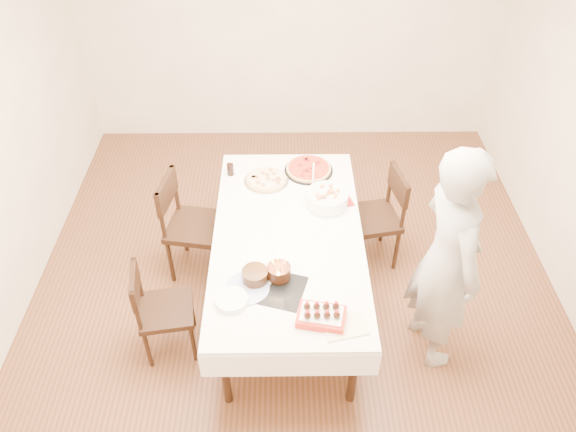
{
  "coord_description": "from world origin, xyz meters",
  "views": [
    {
      "loc": [
        -0.1,
        -3.25,
        3.67
      ],
      "look_at": [
        -0.06,
        -0.12,
        0.94
      ],
      "focal_mm": 35.0,
      "sensor_mm": 36.0,
      "label": 1
    }
  ],
  "objects_px": {
    "pizza_white": "(266,180)",
    "chair_right_savory": "(372,219)",
    "cola_glass": "(230,169)",
    "chair_left_savory": "(196,227)",
    "dining_table": "(288,269)",
    "pizza_pepperoni": "(309,169)",
    "taper_candle": "(313,177)",
    "strawberry_box": "(321,315)",
    "person": "(447,261)",
    "layer_cake": "(255,276)",
    "pasta_bowl": "(327,198)",
    "birthday_cake": "(279,268)",
    "chair_left_dessert": "(166,310)"
  },
  "relations": [
    {
      "from": "person",
      "to": "pizza_pepperoni",
      "type": "height_order",
      "value": "person"
    },
    {
      "from": "taper_candle",
      "to": "pizza_pepperoni",
      "type": "bearing_deg",
      "value": 94.43
    },
    {
      "from": "pizza_white",
      "to": "cola_glass",
      "type": "relative_size",
      "value": 3.56
    },
    {
      "from": "dining_table",
      "to": "pizza_pepperoni",
      "type": "bearing_deg",
      "value": 77.01
    },
    {
      "from": "dining_table",
      "to": "birthday_cake",
      "type": "height_order",
      "value": "birthday_cake"
    },
    {
      "from": "chair_right_savory",
      "to": "cola_glass",
      "type": "height_order",
      "value": "chair_right_savory"
    },
    {
      "from": "pizza_pepperoni",
      "to": "person",
      "type": "bearing_deg",
      "value": -54.91
    },
    {
      "from": "person",
      "to": "layer_cake",
      "type": "distance_m",
      "value": 1.32
    },
    {
      "from": "birthday_cake",
      "to": "taper_candle",
      "type": "bearing_deg",
      "value": 73.83
    },
    {
      "from": "chair_left_savory",
      "to": "dining_table",
      "type": "bearing_deg",
      "value": 162.97
    },
    {
      "from": "pasta_bowl",
      "to": "birthday_cake",
      "type": "height_order",
      "value": "birthday_cake"
    },
    {
      "from": "cola_glass",
      "to": "pizza_white",
      "type": "bearing_deg",
      "value": -18.71
    },
    {
      "from": "pizza_white",
      "to": "chair_right_savory",
      "type": "bearing_deg",
      "value": -9.91
    },
    {
      "from": "chair_left_savory",
      "to": "chair_left_dessert",
      "type": "relative_size",
      "value": 1.16
    },
    {
      "from": "person",
      "to": "pasta_bowl",
      "type": "distance_m",
      "value": 1.12
    },
    {
      "from": "person",
      "to": "cola_glass",
      "type": "bearing_deg",
      "value": 37.77
    },
    {
      "from": "chair_right_savory",
      "to": "taper_candle",
      "type": "height_order",
      "value": "taper_candle"
    },
    {
      "from": "pizza_pepperoni",
      "to": "pasta_bowl",
      "type": "xyz_separation_m",
      "value": [
        0.13,
        -0.46,
        0.04
      ]
    },
    {
      "from": "dining_table",
      "to": "chair_right_savory",
      "type": "distance_m",
      "value": 0.9
    },
    {
      "from": "chair_right_savory",
      "to": "pizza_white",
      "type": "bearing_deg",
      "value": 159.25
    },
    {
      "from": "person",
      "to": "birthday_cake",
      "type": "distance_m",
      "value": 1.15
    },
    {
      "from": "layer_cake",
      "to": "strawberry_box",
      "type": "relative_size",
      "value": 0.75
    },
    {
      "from": "cola_glass",
      "to": "layer_cake",
      "type": "bearing_deg",
      "value": -78.4
    },
    {
      "from": "strawberry_box",
      "to": "chair_right_savory",
      "type": "bearing_deg",
      "value": 68.21
    },
    {
      "from": "chair_left_savory",
      "to": "birthday_cake",
      "type": "distance_m",
      "value": 1.15
    },
    {
      "from": "person",
      "to": "pasta_bowl",
      "type": "relative_size",
      "value": 5.45
    },
    {
      "from": "chair_left_savory",
      "to": "taper_candle",
      "type": "distance_m",
      "value": 1.08
    },
    {
      "from": "chair_left_savory",
      "to": "cola_glass",
      "type": "height_order",
      "value": "chair_left_savory"
    },
    {
      "from": "dining_table",
      "to": "person",
      "type": "bearing_deg",
      "value": -22.75
    },
    {
      "from": "dining_table",
      "to": "layer_cake",
      "type": "height_order",
      "value": "layer_cake"
    },
    {
      "from": "chair_right_savory",
      "to": "chair_left_savory",
      "type": "xyz_separation_m",
      "value": [
        -1.52,
        -0.12,
        0.02
      ]
    },
    {
      "from": "dining_table",
      "to": "pizza_pepperoni",
      "type": "height_order",
      "value": "pizza_pepperoni"
    },
    {
      "from": "chair_left_dessert",
      "to": "pizza_white",
      "type": "distance_m",
      "value": 1.38
    },
    {
      "from": "taper_candle",
      "to": "strawberry_box",
      "type": "xyz_separation_m",
      "value": [
        -0.0,
        -1.34,
        -0.11
      ]
    },
    {
      "from": "chair_left_dessert",
      "to": "layer_cake",
      "type": "bearing_deg",
      "value": 169.98
    },
    {
      "from": "dining_table",
      "to": "strawberry_box",
      "type": "bearing_deg",
      "value": -75.6
    },
    {
      "from": "taper_candle",
      "to": "birthday_cake",
      "type": "relative_size",
      "value": 1.82
    },
    {
      "from": "chair_right_savory",
      "to": "pasta_bowl",
      "type": "relative_size",
      "value": 2.73
    },
    {
      "from": "chair_left_dessert",
      "to": "pizza_pepperoni",
      "type": "bearing_deg",
      "value": -139.56
    },
    {
      "from": "cola_glass",
      "to": "strawberry_box",
      "type": "xyz_separation_m",
      "value": [
        0.7,
        -1.59,
        -0.01
      ]
    },
    {
      "from": "pizza_white",
      "to": "taper_candle",
      "type": "distance_m",
      "value": 0.43
    },
    {
      "from": "cola_glass",
      "to": "birthday_cake",
      "type": "bearing_deg",
      "value": -70.91
    },
    {
      "from": "layer_cake",
      "to": "chair_right_savory",
      "type": "bearing_deg",
      "value": 45.1
    },
    {
      "from": "pizza_white",
      "to": "pizza_pepperoni",
      "type": "distance_m",
      "value": 0.4
    },
    {
      "from": "strawberry_box",
      "to": "person",
      "type": "bearing_deg",
      "value": 22.32
    },
    {
      "from": "dining_table",
      "to": "pizza_white",
      "type": "bearing_deg",
      "value": 104.78
    },
    {
      "from": "pizza_pepperoni",
      "to": "birthday_cake",
      "type": "height_order",
      "value": "birthday_cake"
    },
    {
      "from": "chair_left_dessert",
      "to": "chair_left_savory",
      "type": "bearing_deg",
      "value": -107.46
    },
    {
      "from": "pizza_white",
      "to": "pizza_pepperoni",
      "type": "xyz_separation_m",
      "value": [
        0.37,
        0.15,
        0.0
      ]
    },
    {
      "from": "person",
      "to": "pizza_white",
      "type": "bearing_deg",
      "value": 34.08
    }
  ]
}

